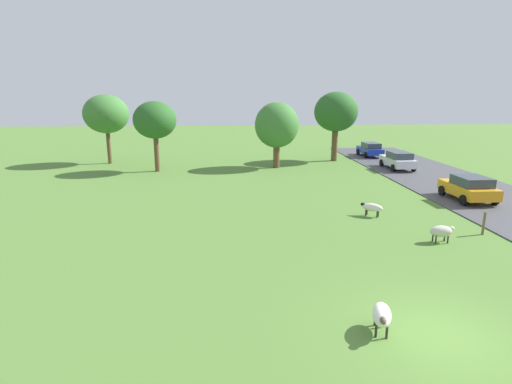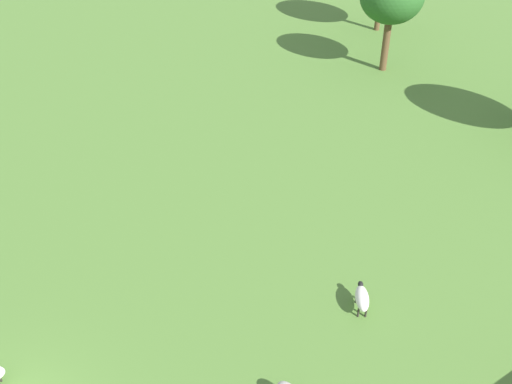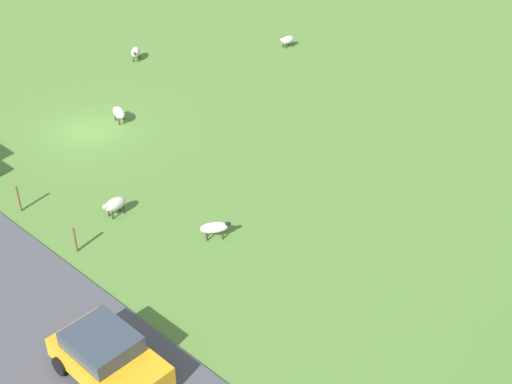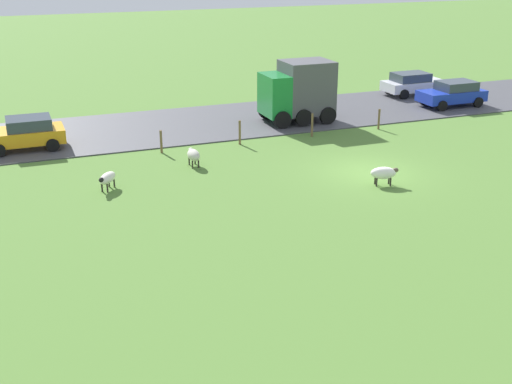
% 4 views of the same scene
% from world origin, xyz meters
% --- Properties ---
extents(sheep_2, '(1.19, 1.03, 0.73)m').
position_xyz_m(sheep_2, '(1.96, 11.30, 0.51)').
color(sheep_2, silver).
rests_on(sheep_2, ground_plane).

